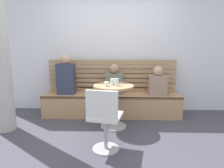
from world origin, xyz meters
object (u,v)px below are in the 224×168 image
at_px(cafe_table, 113,98).
at_px(cup_water_clear, 112,82).
at_px(person_child_left, 158,83).
at_px(person_child_middle, 114,81).
at_px(cup_glass_tall, 116,82).
at_px(person_adult, 66,76).
at_px(booth_bench, 112,105).
at_px(cup_espresso_small, 112,82).
at_px(cup_glass_short, 117,81).
at_px(cup_ceramic_white, 106,84).
at_px(white_chair, 104,118).

xyz_separation_m(cafe_table, cup_water_clear, (-0.02, -0.00, 0.28)).
height_order(person_child_left, person_child_middle, person_child_middle).
bearing_deg(cup_glass_tall, person_adult, 147.47).
xyz_separation_m(person_adult, cup_glass_tall, (1.01, -0.65, 0.01)).
height_order(person_child_left, cup_water_clear, person_child_left).
bearing_deg(booth_bench, person_child_middle, 40.34).
distance_m(booth_bench, cup_espresso_small, 0.73).
xyz_separation_m(person_child_middle, cup_glass_tall, (0.05, -0.68, 0.10)).
bearing_deg(person_child_left, cup_glass_short, -157.13).
bearing_deg(cup_water_clear, person_child_middle, 88.60).
bearing_deg(person_child_left, booth_bench, 177.75).
xyz_separation_m(cafe_table, cup_glass_short, (0.05, 0.21, 0.26)).
xyz_separation_m(cup_espresso_small, cup_ceramic_white, (-0.09, -0.19, 0.01)).
xyz_separation_m(cafe_table, cup_glass_tall, (0.05, -0.05, 0.28)).
distance_m(white_chair, cup_ceramic_white, 0.78).
distance_m(white_chair, cup_glass_tall, 0.84).
xyz_separation_m(person_child_middle, cup_espresso_small, (-0.02, -0.53, 0.07)).
distance_m(cafe_table, person_adult, 1.16).
relative_size(person_adult, cup_glass_short, 9.85).
bearing_deg(cup_ceramic_white, person_adult, 141.05).
bearing_deg(cup_espresso_small, person_adult, 152.18).
bearing_deg(cup_ceramic_white, white_chair, -88.90).
bearing_deg(cup_water_clear, white_chair, -95.64).
distance_m(cafe_table, cup_espresso_small, 0.27).
bearing_deg(booth_bench, cafe_table, -84.98).
bearing_deg(person_child_left, person_adult, 178.55).
distance_m(cup_glass_short, cup_ceramic_white, 0.34).
bearing_deg(person_child_middle, person_adult, -178.16).
relative_size(person_child_left, person_child_middle, 0.95).
xyz_separation_m(white_chair, person_child_middle, (0.10, 1.44, 0.24)).
distance_m(booth_bench, cup_glass_short, 0.68).
relative_size(cafe_table, cup_glass_short, 9.25).
relative_size(person_adult, cup_glass_tall, 6.57).
bearing_deg(cup_espresso_small, cup_water_clear, -88.72).
xyz_separation_m(cafe_table, person_child_middle, (-0.00, 0.62, 0.18)).
bearing_deg(person_child_middle, cup_ceramic_white, -98.66).
height_order(booth_bench, cup_glass_tall, cup_glass_tall).
xyz_separation_m(white_chair, person_child_left, (0.94, 1.36, 0.22)).
bearing_deg(cup_glass_short, cup_ceramic_white, -117.87).
height_order(white_chair, cup_glass_short, white_chair).
relative_size(cup_glass_tall, cup_ceramic_white, 1.50).
height_order(cafe_table, cup_ceramic_white, cup_ceramic_white).
bearing_deg(cup_glass_short, white_chair, -98.18).
distance_m(person_child_middle, cup_espresso_small, 0.53).
height_order(cafe_table, cup_glass_tall, cup_glass_tall).
bearing_deg(cafe_table, cup_glass_tall, -45.66).
bearing_deg(cup_water_clear, cup_espresso_small, 91.28).
bearing_deg(person_child_middle, cup_glass_tall, -85.48).
relative_size(white_chair, cup_ceramic_white, 10.63).
bearing_deg(booth_bench, person_adult, 179.33).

